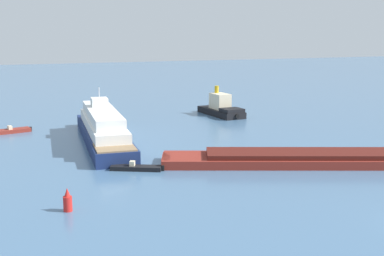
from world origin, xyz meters
TOP-DOWN VIEW (x-y plane):
  - white_riverboat at (-16.43, 36.47)m, footprint 6.62×25.82m
  - cargo_barge at (7.60, 15.61)m, footprint 40.28×19.65m
  - tugboat at (6.29, 49.97)m, footprint 4.57×10.67m
  - small_motorboat at (-27.01, 47.31)m, footprint 5.10×2.75m
  - fishing_skiff at (-15.87, 22.42)m, footprint 5.27×3.44m
  - channel_buoy_red at (-23.97, 12.93)m, footprint 0.70×0.70m

SIDE VIEW (x-z plane):
  - fishing_skiff at x=-15.87m, z-range -0.23..0.72m
  - small_motorboat at x=-27.01m, z-range -0.23..0.79m
  - cargo_barge at x=7.60m, z-range -1.98..3.55m
  - channel_buoy_red at x=-23.97m, z-range -0.14..1.76m
  - tugboat at x=6.29m, z-range -1.20..3.63m
  - white_riverboat at x=-16.43m, z-range -1.54..5.18m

